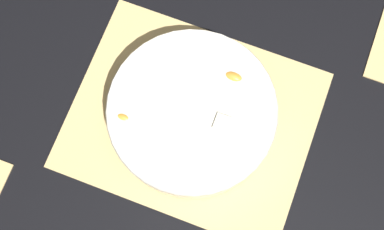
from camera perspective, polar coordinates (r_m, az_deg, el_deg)
ground_plane at (r=0.98m, az=0.00°, el=-0.52°), size 6.00×6.00×0.00m
bamboo_mat_center at (r=0.98m, az=0.00°, el=-0.47°), size 0.44×0.35×0.01m
fruit_salad_bowl at (r=0.94m, az=0.04°, el=0.23°), size 0.30×0.30×0.08m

